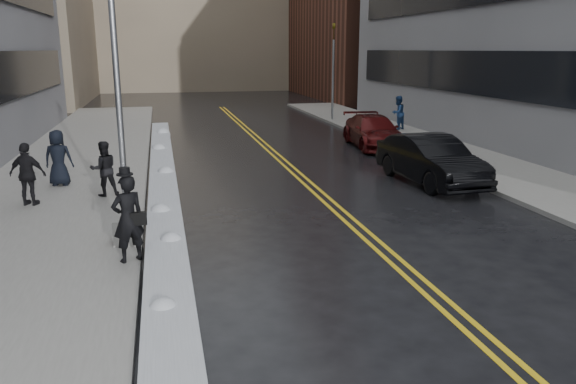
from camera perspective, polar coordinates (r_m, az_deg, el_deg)
ground at (r=12.18m, az=-0.44°, el=-7.69°), size 160.00×160.00×0.00m
sidewalk_west at (r=21.76m, az=-21.33°, el=1.41°), size 5.50×50.00×0.15m
sidewalk_east at (r=24.83m, az=17.47°, el=3.22°), size 4.00×50.00×0.15m
lane_line_left at (r=22.04m, az=-0.05°, el=2.36°), size 0.12×50.00×0.01m
lane_line_right at (r=22.11m, az=0.71°, el=2.40°), size 0.12×50.00×0.01m
snow_ridge at (r=19.53m, az=-12.58°, el=0.96°), size 0.90×30.00×0.34m
lamppost at (r=13.22m, az=-16.55°, el=4.88°), size 0.65×0.65×7.62m
fire_hydrant at (r=24.27m, az=15.50°, el=4.26°), size 0.26×0.26×0.73m
traffic_signal at (r=36.71m, az=4.60°, el=12.44°), size 0.16×0.20×6.00m
pedestrian_fedora at (r=12.31m, az=-15.95°, el=-2.62°), size 0.82×0.70×1.89m
pedestrian_b at (r=18.17m, az=-18.20°, el=2.27°), size 0.97×0.84×1.70m
pedestrian_c at (r=20.08m, az=-22.30°, el=3.23°), size 0.99×0.72×1.86m
pedestrian_d at (r=17.82m, az=-24.93°, el=1.64°), size 1.16×0.75×1.84m
pedestrian_east at (r=32.49m, az=11.09°, el=7.90°), size 1.15×1.09×1.89m
car_black at (r=20.10m, az=14.30°, el=3.17°), size 2.13×5.20×1.68m
car_maroon at (r=27.28m, az=8.69°, el=6.10°), size 2.53×5.33×1.50m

